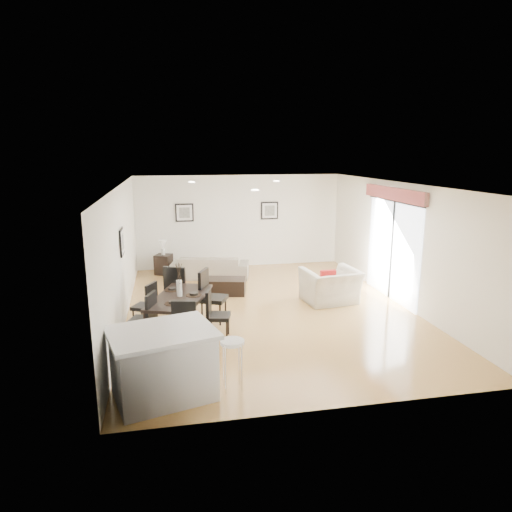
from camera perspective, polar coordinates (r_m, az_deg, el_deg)
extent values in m
plane|color=tan|center=(9.99, 1.63, -6.70)|extent=(8.00, 8.00, 0.00)
cube|color=white|center=(13.49, -2.08, 4.36)|extent=(6.00, 0.04, 2.70)
cube|color=white|center=(5.93, 10.28, -7.01)|extent=(6.00, 0.04, 2.70)
cube|color=white|center=(9.44, -16.39, 0.14)|extent=(0.04, 8.00, 2.70)
cube|color=white|center=(10.68, 17.59, 1.50)|extent=(0.04, 8.00, 2.70)
cube|color=white|center=(9.43, 1.73, 8.95)|extent=(6.00, 8.00, 0.02)
imported|color=gray|center=(12.47, -5.74, -1.32)|extent=(2.20, 1.26, 0.61)
imported|color=beige|center=(10.47, 9.30, -3.73)|extent=(1.30, 1.17, 0.77)
imported|color=#3E5E28|center=(12.97, 25.03, -1.95)|extent=(0.44, 0.44, 0.60)
cube|color=black|center=(8.70, -9.52, -5.14)|extent=(1.37, 1.89, 0.06)
cylinder|color=black|center=(8.24, -13.59, -8.99)|extent=(0.07, 0.07, 0.65)
cylinder|color=black|center=(9.64, -10.10, -5.59)|extent=(0.07, 0.07, 0.65)
cylinder|color=black|center=(8.01, -8.62, -9.43)|extent=(0.07, 0.07, 0.65)
cylinder|color=black|center=(9.44, -5.83, -5.85)|extent=(0.07, 0.07, 0.65)
cube|color=black|center=(8.40, -14.05, -7.87)|extent=(0.55, 0.55, 0.07)
cube|color=black|center=(8.24, -12.96, -6.23)|extent=(0.20, 0.42, 0.51)
cylinder|color=black|center=(8.69, -14.56, -8.83)|extent=(0.03, 0.03, 0.39)
cylinder|color=black|center=(8.56, -12.49, -9.04)|extent=(0.03, 0.03, 0.39)
cylinder|color=black|center=(8.40, -15.47, -9.63)|extent=(0.03, 0.03, 0.39)
cylinder|color=black|center=(8.28, -13.33, -9.87)|extent=(0.03, 0.03, 0.39)
cube|color=black|center=(9.21, -13.80, -6.19)|extent=(0.54, 0.54, 0.07)
cube|color=black|center=(9.05, -12.93, -4.81)|extent=(0.23, 0.38, 0.47)
cylinder|color=black|center=(9.48, -14.07, -7.03)|extent=(0.03, 0.03, 0.36)
cylinder|color=black|center=(9.33, -12.41, -7.26)|extent=(0.03, 0.03, 0.36)
cylinder|color=black|center=(9.23, -15.05, -7.63)|extent=(0.03, 0.03, 0.36)
cylinder|color=black|center=(9.08, -13.37, -7.89)|extent=(0.03, 0.03, 0.36)
cube|color=black|center=(8.43, -4.69, -7.54)|extent=(0.49, 0.49, 0.07)
cube|color=black|center=(8.36, -5.95, -5.84)|extent=(0.14, 0.41, 0.49)
cylinder|color=black|center=(8.34, -3.67, -9.38)|extent=(0.03, 0.03, 0.38)
cylinder|color=black|center=(8.38, -5.89, -9.33)|extent=(0.03, 0.03, 0.38)
cylinder|color=black|center=(8.64, -3.47, -8.58)|extent=(0.03, 0.03, 0.38)
cylinder|color=black|center=(8.68, -5.62, -8.53)|extent=(0.03, 0.03, 0.38)
cube|color=black|center=(9.21, -5.30, -5.34)|extent=(0.63, 0.63, 0.08)
cube|color=black|center=(9.18, -6.57, -3.46)|extent=(0.25, 0.46, 0.57)
cylinder|color=black|center=(9.07, -4.51, -7.34)|extent=(0.04, 0.04, 0.43)
cylinder|color=black|center=(9.18, -6.75, -7.13)|extent=(0.04, 0.04, 0.43)
cylinder|color=black|center=(9.40, -3.83, -6.58)|extent=(0.04, 0.04, 0.43)
cylinder|color=black|center=(9.51, -5.99, -6.39)|extent=(0.04, 0.04, 0.43)
cube|color=black|center=(7.73, -9.18, -9.59)|extent=(0.50, 0.50, 0.07)
cube|color=black|center=(7.80, -9.00, -7.30)|extent=(0.42, 0.14, 0.50)
cylinder|color=black|center=(7.70, -10.56, -11.55)|extent=(0.03, 0.03, 0.38)
cylinder|color=black|center=(7.99, -10.07, -10.59)|extent=(0.03, 0.03, 0.38)
cylinder|color=black|center=(7.64, -8.12, -11.66)|extent=(0.03, 0.03, 0.38)
cylinder|color=black|center=(7.93, -7.73, -10.69)|extent=(0.03, 0.03, 0.38)
cube|color=black|center=(9.85, -9.68, -4.31)|extent=(0.61, 0.61, 0.08)
cube|color=black|center=(9.58, -10.16, -2.98)|extent=(0.46, 0.23, 0.56)
cylinder|color=black|center=(10.03, -8.28, -5.47)|extent=(0.04, 0.04, 0.43)
cylinder|color=black|center=(9.70, -8.98, -6.12)|extent=(0.04, 0.04, 0.43)
cylinder|color=black|center=(10.15, -10.24, -5.32)|extent=(0.04, 0.04, 0.43)
cylinder|color=black|center=(9.83, -11.00, -5.96)|extent=(0.04, 0.04, 0.43)
cylinder|color=white|center=(8.65, -9.56, -3.99)|extent=(0.11, 0.11, 0.31)
cylinder|color=black|center=(8.70, -7.79, -4.86)|extent=(0.30, 0.30, 0.01)
cylinder|color=black|center=(8.69, -7.79, -4.69)|extent=(0.16, 0.16, 0.04)
cylinder|color=black|center=(9.09, -10.44, -4.18)|extent=(0.30, 0.30, 0.01)
cylinder|color=black|center=(9.08, -10.45, -4.02)|extent=(0.16, 0.16, 0.04)
cylinder|color=black|center=(8.29, -10.35, -5.85)|extent=(0.30, 0.30, 0.01)
cylinder|color=black|center=(8.28, -10.36, -5.67)|extent=(0.16, 0.16, 0.04)
cube|color=black|center=(11.04, -3.80, -3.78)|extent=(1.03, 0.75, 0.37)
cube|color=black|center=(13.01, -11.47, -1.03)|extent=(0.54, 0.54, 0.55)
cylinder|color=white|center=(12.93, -11.54, 0.54)|extent=(0.10, 0.10, 0.18)
cone|color=beige|center=(12.89, -11.58, 1.44)|extent=(0.21, 0.21, 0.23)
cube|color=#A81715|center=(10.28, 8.98, -2.72)|extent=(0.35, 0.12, 0.35)
cube|color=silver|center=(6.61, -11.53, -13.29)|extent=(1.50, 1.28, 0.92)
cube|color=silver|center=(6.41, -11.73, -9.36)|extent=(1.63, 1.41, 0.06)
cylinder|color=white|center=(6.55, -2.98, -10.70)|extent=(0.34, 0.34, 0.05)
cylinder|color=silver|center=(6.82, -2.11, -13.06)|extent=(0.02, 0.02, 0.73)
cylinder|color=silver|center=(6.79, -4.07, -13.20)|extent=(0.02, 0.02, 0.73)
cylinder|color=silver|center=(6.59, -3.81, -14.06)|extent=(0.02, 0.02, 0.73)
cylinder|color=silver|center=(6.62, -1.79, -13.91)|extent=(0.02, 0.02, 0.73)
cube|color=black|center=(13.26, -8.94, 5.38)|extent=(0.52, 0.03, 0.52)
cube|color=white|center=(13.26, -8.94, 5.38)|extent=(0.44, 0.04, 0.44)
cube|color=#50504B|center=(13.26, -8.94, 5.38)|extent=(0.30, 0.04, 0.30)
cube|color=black|center=(13.59, 1.70, 5.70)|extent=(0.52, 0.03, 0.52)
cube|color=white|center=(13.59, 1.70, 5.70)|extent=(0.44, 0.04, 0.44)
cube|color=#50504B|center=(13.59, 1.70, 5.70)|extent=(0.30, 0.04, 0.30)
cube|color=black|center=(9.18, -16.43, 1.70)|extent=(0.03, 0.52, 0.52)
cube|color=white|center=(9.18, -16.43, 1.70)|extent=(0.04, 0.44, 0.44)
cube|color=#50504B|center=(9.18, -16.43, 1.70)|extent=(0.04, 0.30, 0.30)
cube|color=white|center=(10.97, 16.68, 0.65)|extent=(0.02, 2.40, 2.25)
cube|color=black|center=(10.96, 16.58, 0.65)|extent=(0.03, 0.05, 2.25)
cube|color=black|center=(10.79, 16.97, 6.60)|extent=(0.03, 2.50, 0.05)
cube|color=maroon|center=(10.76, 16.84, 7.45)|extent=(0.10, 2.70, 0.28)
plane|color=gray|center=(12.30, 24.73, -4.13)|extent=(6.00, 6.00, 0.00)
cube|color=brown|center=(14.58, 23.03, 2.59)|extent=(0.35, 0.35, 2.00)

